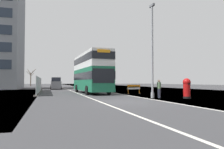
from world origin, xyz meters
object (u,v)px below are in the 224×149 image
Objects in this scene: car_receding_mid at (55,83)px; pedestrian_at_kerb at (159,89)px; double_decker_bus at (91,72)px; car_oncoming_near at (56,84)px; lamppost_foreground at (152,54)px; roadworks_barrier at (134,88)px; red_pillar_postbox at (187,87)px.

car_receding_mid is 2.85× the size of pedestrian_at_kerb.
double_decker_bus is 2.70× the size of car_oncoming_near.
lamppost_foreground is at bearing -177.35° from pedestrian_at_kerb.
double_decker_bus is at bearing 139.14° from roadworks_barrier.
red_pillar_postbox is at bearing -60.64° from double_decker_bus.
car_receding_mid is (-7.10, 31.98, -2.77)m from lamppost_foreground.
pedestrian_at_kerb is at bearing -66.83° from double_decker_bus.
car_receding_mid is (-9.71, 33.15, 0.15)m from red_pillar_postbox.
lamppost_foreground is 5.11× the size of pedestrian_at_kerb.
lamppost_foreground is 2.00× the size of car_oncoming_near.
car_receding_mid is at bearing 89.44° from car_oncoming_near.
car_oncoming_near is 2.56× the size of pedestrian_at_kerb.
car_receding_mid reaches higher than red_pillar_postbox.
car_receding_mid reaches higher than roadworks_barrier.
red_pillar_postbox is at bearing -73.67° from car_receding_mid.
roadworks_barrier is 20.23m from car_oncoming_near.
lamppost_foreground reaches higher than double_decker_bus.
pedestrian_at_kerb is at bearing -76.37° from car_receding_mid.
red_pillar_postbox is (2.62, -1.17, -2.92)m from lamppost_foreground.
roadworks_barrier is 27.15m from car_receding_mid.
double_decker_bus is 10.35m from lamppost_foreground.
lamppost_foreground is 1.80× the size of car_receding_mid.
double_decker_bus reaches higher than red_pillar_postbox.
double_decker_bus reaches higher than car_oncoming_near.
car_receding_mid is at bearing 106.33° from red_pillar_postbox.
double_decker_bus reaches higher than roadworks_barrier.
double_decker_bus is at bearing 113.17° from pedestrian_at_kerb.
lamppost_foreground is at bearing -73.75° from car_oncoming_near.
car_receding_mid is 32.88m from pedestrian_at_kerb.
red_pillar_postbox reaches higher than roadworks_barrier.
lamppost_foreground is at bearing -77.49° from car_receding_mid.
roadworks_barrier is at bearing 82.70° from lamppost_foreground.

